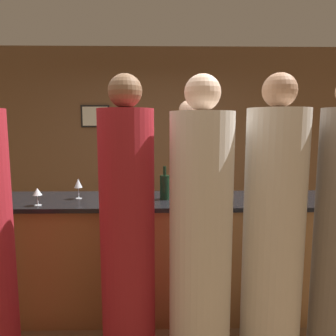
{
  "coord_description": "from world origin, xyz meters",
  "views": [
    {
      "loc": [
        0.1,
        -2.72,
        1.64
      ],
      "look_at": [
        0.15,
        0.1,
        1.26
      ],
      "focal_mm": 35.0,
      "sensor_mm": 36.0,
      "label": 1
    }
  ],
  "objects_px": {
    "bartender": "(188,195)",
    "guest_2": "(273,237)",
    "guest_4": "(201,240)",
    "guest_0": "(128,236)",
    "wine_bottle_0": "(165,187)"
  },
  "relations": [
    {
      "from": "bartender",
      "to": "guest_2",
      "type": "xyz_separation_m",
      "value": [
        0.45,
        -1.4,
        0.03
      ]
    },
    {
      "from": "guest_2",
      "to": "guest_4",
      "type": "bearing_deg",
      "value": -175.64
    },
    {
      "from": "bartender",
      "to": "guest_0",
      "type": "xyz_separation_m",
      "value": [
        -0.51,
        -1.38,
        0.04
      ]
    },
    {
      "from": "bartender",
      "to": "guest_0",
      "type": "distance_m",
      "value": 1.47
    },
    {
      "from": "bartender",
      "to": "guest_4",
      "type": "distance_m",
      "value": 1.43
    },
    {
      "from": "guest_0",
      "to": "wine_bottle_0",
      "type": "relative_size",
      "value": 6.92
    },
    {
      "from": "bartender",
      "to": "wine_bottle_0",
      "type": "distance_m",
      "value": 0.83
    },
    {
      "from": "bartender",
      "to": "guest_4",
      "type": "xyz_separation_m",
      "value": [
        -0.03,
        -1.43,
        0.03
      ]
    },
    {
      "from": "guest_0",
      "to": "guest_4",
      "type": "distance_m",
      "value": 0.48
    },
    {
      "from": "wine_bottle_0",
      "to": "guest_0",
      "type": "bearing_deg",
      "value": -111.47
    },
    {
      "from": "guest_4",
      "to": "wine_bottle_0",
      "type": "height_order",
      "value": "guest_4"
    },
    {
      "from": "bartender",
      "to": "guest_4",
      "type": "height_order",
      "value": "guest_4"
    },
    {
      "from": "guest_2",
      "to": "guest_4",
      "type": "distance_m",
      "value": 0.48
    },
    {
      "from": "guest_4",
      "to": "wine_bottle_0",
      "type": "xyz_separation_m",
      "value": [
        -0.22,
        0.69,
        0.22
      ]
    },
    {
      "from": "guest_0",
      "to": "guest_2",
      "type": "bearing_deg",
      "value": -0.99
    }
  ]
}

